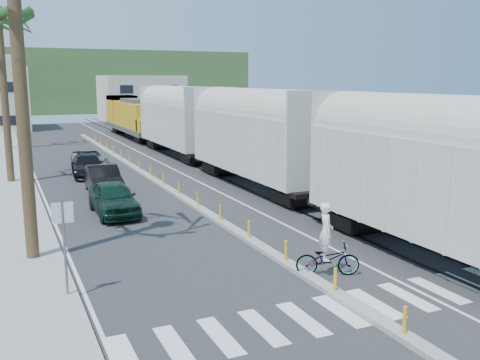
# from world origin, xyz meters

# --- Properties ---
(ground) EXTENTS (140.00, 140.00, 0.00)m
(ground) POSITION_xyz_m (0.00, 0.00, 0.00)
(ground) COLOR #28282B
(ground) RESTS_ON ground
(sidewalk) EXTENTS (3.00, 90.00, 0.15)m
(sidewalk) POSITION_xyz_m (-8.50, 25.00, 0.07)
(sidewalk) COLOR gray
(sidewalk) RESTS_ON ground
(rails) EXTENTS (1.56, 100.00, 0.06)m
(rails) POSITION_xyz_m (5.00, 28.00, 0.03)
(rails) COLOR black
(rails) RESTS_ON ground
(median) EXTENTS (0.45, 60.00, 0.85)m
(median) POSITION_xyz_m (0.00, 19.96, 0.09)
(median) COLOR gray
(median) RESTS_ON ground
(crosswalk) EXTENTS (14.00, 2.20, 0.01)m
(crosswalk) POSITION_xyz_m (0.00, -2.00, 0.01)
(crosswalk) COLOR silver
(crosswalk) RESTS_ON ground
(lane_markings) EXTENTS (9.42, 90.00, 0.01)m
(lane_markings) POSITION_xyz_m (-2.15, 25.00, 0.00)
(lane_markings) COLOR silver
(lane_markings) RESTS_ON ground
(freight_train) EXTENTS (3.00, 60.94, 5.85)m
(freight_train) POSITION_xyz_m (5.00, 20.40, 2.91)
(freight_train) COLOR #B9B7A9
(freight_train) RESTS_ON ground
(palm_trees) EXTENTS (3.50, 37.20, 13.75)m
(palm_trees) POSITION_xyz_m (-8.10, 22.70, 10.81)
(palm_trees) COLOR brown
(palm_trees) RESTS_ON ground
(street_sign) EXTENTS (0.60, 0.08, 3.00)m
(street_sign) POSITION_xyz_m (-7.30, 2.00, 1.97)
(street_sign) COLOR slate
(street_sign) RESTS_ON ground
(buildings) EXTENTS (38.00, 27.00, 10.00)m
(buildings) POSITION_xyz_m (-6.41, 71.66, 4.36)
(buildings) COLOR beige
(buildings) RESTS_ON ground
(hillside) EXTENTS (80.00, 20.00, 12.00)m
(hillside) POSITION_xyz_m (0.00, 100.00, 6.00)
(hillside) COLOR #385628
(hillside) RESTS_ON ground
(car_lead) EXTENTS (1.93, 4.68, 1.59)m
(car_lead) POSITION_xyz_m (-4.04, 11.55, 0.79)
(car_lead) COLOR black
(car_lead) RESTS_ON ground
(car_second) EXTENTS (1.98, 4.89, 1.57)m
(car_second) POSITION_xyz_m (-3.60, 16.67, 0.79)
(car_second) COLOR black
(car_second) RESTS_ON ground
(car_third) EXTENTS (2.79, 5.26, 1.43)m
(car_third) POSITION_xyz_m (-3.54, 22.70, 0.72)
(car_third) COLOR black
(car_third) RESTS_ON ground
(car_rear) EXTENTS (2.49, 4.82, 1.30)m
(car_rear) POSITION_xyz_m (-2.82, 26.32, 0.65)
(car_rear) COLOR #A0A2A5
(car_rear) RESTS_ON ground
(cyclist) EXTENTS (2.26, 2.62, 2.46)m
(cyclist) POSITION_xyz_m (0.72, 0.52, 0.77)
(cyclist) COLOR #9EA0A5
(cyclist) RESTS_ON ground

